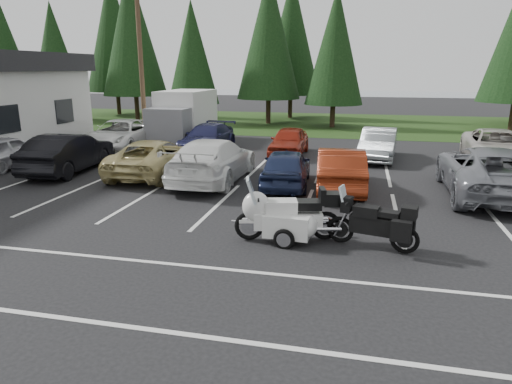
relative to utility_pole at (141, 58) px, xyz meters
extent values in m
plane|color=black|center=(10.00, -12.00, -4.70)|extent=(120.00, 120.00, 0.00)
cube|color=#1B3310|center=(10.00, 12.00, -4.69)|extent=(80.00, 16.00, 0.01)
cube|color=gray|center=(14.00, 43.00, -4.70)|extent=(70.00, 50.00, 0.02)
cylinder|color=#473321|center=(0.00, 0.00, -0.20)|extent=(0.26, 0.26, 9.00)
cube|color=silver|center=(10.00, -10.00, -4.69)|extent=(32.00, 16.00, 0.01)
cylinder|color=#332316|center=(-18.00, 10.50, -3.45)|extent=(0.36, 0.36, 2.50)
cone|color=black|center=(-18.00, 10.50, 1.54)|extent=(4.58, 4.58, 8.84)
cylinder|color=#332316|center=(-12.00, 9.20, -3.62)|extent=(0.36, 0.36, 2.16)
cone|color=black|center=(-12.00, 9.20, 0.70)|extent=(3.96, 3.96, 7.65)
cylinder|color=#332316|center=(-6.00, 10.80, -3.31)|extent=(0.36, 0.36, 2.78)
cone|color=black|center=(-6.00, 10.80, 2.26)|extent=(5.10, 5.10, 9.86)
cylinder|color=#332316|center=(-0.50, 9.40, -3.64)|extent=(0.36, 0.36, 2.11)
cone|color=black|center=(-0.50, 9.40, 0.58)|extent=(3.87, 3.87, 7.48)
cylinder|color=#332316|center=(5.00, 10.90, -3.39)|extent=(0.36, 0.36, 2.62)
cone|color=black|center=(5.00, 10.90, 1.84)|extent=(4.80, 4.80, 9.27)
cylinder|color=#332316|center=(10.00, 9.60, -3.57)|extent=(0.36, 0.36, 2.26)
cone|color=black|center=(10.00, 9.60, 0.94)|extent=(4.14, 4.14, 7.99)
cylinder|color=#332316|center=(-10.00, 15.00, -3.26)|extent=(0.36, 0.36, 2.88)
cone|color=black|center=(-10.00, 15.00, 2.50)|extent=(5.28, 5.28, 10.20)
cylinder|color=#332316|center=(6.00, 15.50, -3.34)|extent=(0.36, 0.36, 2.71)
cone|color=black|center=(6.00, 15.50, 2.08)|extent=(4.97, 4.97, 9.61)
imported|color=silver|center=(-2.63, -7.71, -3.99)|extent=(1.90, 4.23, 1.41)
imported|color=black|center=(0.44, -7.84, -3.90)|extent=(2.04, 4.96, 1.60)
imported|color=tan|center=(4.08, -7.54, -3.99)|extent=(2.57, 5.21, 1.42)
imported|color=white|center=(6.69, -7.99, -3.89)|extent=(2.29, 5.57, 1.61)
imported|color=#1B2445|center=(9.49, -8.18, -4.00)|extent=(1.93, 4.18, 1.39)
imported|color=maroon|center=(11.42, -8.22, -3.96)|extent=(1.91, 4.61, 1.48)
imported|color=slate|center=(16.26, -7.93, -3.87)|extent=(2.92, 6.05, 1.66)
imported|color=white|center=(-0.16, -2.49, -3.92)|extent=(2.92, 5.74, 1.55)
imported|color=#1A1C42|center=(4.38, -1.87, -4.01)|extent=(2.07, 4.80, 1.38)
imported|color=maroon|center=(8.64, -2.03, -4.02)|extent=(1.66, 4.03, 1.36)
imported|color=slate|center=(12.88, -2.22, -3.98)|extent=(1.95, 4.50, 1.44)
imported|color=#BCB5AC|center=(18.03, -1.76, -3.96)|extent=(2.80, 5.44, 1.47)
camera|label=1|loc=(12.01, -24.05, -0.57)|focal=32.00mm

